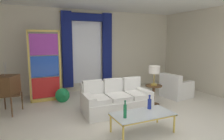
{
  "coord_description": "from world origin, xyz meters",
  "views": [
    {
      "loc": [
        -2.38,
        -4.21,
        1.89
      ],
      "look_at": [
        -0.05,
        0.9,
        1.05
      ],
      "focal_mm": 31.87,
      "sensor_mm": 36.0,
      "label": 1
    }
  ],
  "objects": [
    {
      "name": "table_lamp_brass",
      "position": [
        1.08,
        0.43,
        1.03
      ],
      "size": [
        0.32,
        0.32,
        0.57
      ],
      "color": "#B29338",
      "rests_on": "round_side_table"
    },
    {
      "name": "coffee_table",
      "position": [
        -0.19,
        -0.93,
        0.37
      ],
      "size": [
        1.27,
        0.64,
        0.41
      ],
      "color": "silver",
      "rests_on": "ground"
    },
    {
      "name": "ground_plane",
      "position": [
        0.0,
        0.0,
        0.0
      ],
      "size": [
        16.0,
        16.0,
        0.0
      ],
      "primitive_type": "plane",
      "color": "silver"
    },
    {
      "name": "wall_rear",
      "position": [
        0.0,
        3.06,
        1.5
      ],
      "size": [
        8.0,
        0.12,
        3.0
      ],
      "primitive_type": "cube",
      "color": "beige",
      "rests_on": "ground"
    },
    {
      "name": "peacock_figurine",
      "position": [
        -1.3,
        1.75,
        0.22
      ],
      "size": [
        0.44,
        0.6,
        0.5
      ],
      "color": "beige",
      "rests_on": "ground"
    },
    {
      "name": "wall_right",
      "position": [
        3.66,
        0.6,
        1.5
      ],
      "size": [
        0.12,
        7.0,
        3.0
      ],
      "primitive_type": "cube",
      "color": "beige",
      "rests_on": "ground"
    },
    {
      "name": "curtained_window",
      "position": [
        -0.13,
        2.89,
        1.74
      ],
      "size": [
        2.0,
        0.17,
        2.7
      ],
      "color": "white",
      "rests_on": "ground"
    },
    {
      "name": "bottle_blue_decanter",
      "position": [
        0.09,
        -0.76,
        0.54
      ],
      "size": [
        0.08,
        0.08,
        0.32
      ],
      "color": "navy",
      "rests_on": "coffee_table"
    },
    {
      "name": "armchair_white",
      "position": [
        2.23,
        0.8,
        0.29
      ],
      "size": [
        0.91,
        0.9,
        0.8
      ],
      "color": "white",
      "rests_on": "ground"
    },
    {
      "name": "round_side_table",
      "position": [
        1.08,
        0.43,
        0.36
      ],
      "size": [
        0.48,
        0.48,
        0.59
      ],
      "color": "brown",
      "rests_on": "ground"
    },
    {
      "name": "vintage_tv",
      "position": [
        -2.78,
        1.46,
        0.73
      ],
      "size": [
        0.71,
        0.75,
        1.35
      ],
      "color": "brown",
      "rests_on": "ground"
    },
    {
      "name": "stained_glass_divider",
      "position": [
        -1.75,
        2.11,
        1.06
      ],
      "size": [
        0.95,
        0.05,
        2.2
      ],
      "color": "gold",
      "rests_on": "ground"
    },
    {
      "name": "couch_white_long",
      "position": [
        -0.17,
        0.43,
        0.3
      ],
      "size": [
        1.79,
        0.98,
        0.86
      ],
      "color": "white",
      "rests_on": "ground"
    },
    {
      "name": "bottle_crystal_tall",
      "position": [
        -0.64,
        -0.99,
        0.56
      ],
      "size": [
        0.06,
        0.06,
        0.35
      ],
      "color": "#196B3D",
      "rests_on": "coffee_table"
    }
  ]
}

